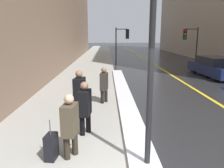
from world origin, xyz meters
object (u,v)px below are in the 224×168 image
object	(u,v)px
pedestrian_with_shoulder_bag	(70,123)
traffic_light_near	(123,38)
traffic_light_far	(189,38)
pedestrian_nearside	(85,106)
pedestrian_trailing	(80,92)
lamp_post	(152,49)
pedestrian_in_glasses	(104,83)
rolling_suitcase	(51,147)
parked_car_navy	(215,67)

from	to	relation	value
pedestrian_with_shoulder_bag	traffic_light_near	bearing A→B (deg)	179.93
traffic_light_far	pedestrian_nearside	world-z (taller)	traffic_light_far
traffic_light_far	pedestrian_trailing	distance (m)	15.01
lamp_post	pedestrian_in_glasses	world-z (taller)	lamp_post
pedestrian_in_glasses	rolling_suitcase	world-z (taller)	pedestrian_in_glasses
lamp_post	parked_car_navy	xyz separation A→B (m)	(6.54, 10.45, -1.86)
pedestrian_trailing	rolling_suitcase	xyz separation A→B (m)	(-0.35, -2.53, -0.61)
traffic_light_near	rolling_suitcase	size ratio (longest dim) A/B	3.65
pedestrian_nearside	pedestrian_trailing	xyz separation A→B (m)	(-0.29, 1.22, 0.07)
pedestrian_nearside	rolling_suitcase	size ratio (longest dim) A/B	1.60
lamp_post	pedestrian_nearside	world-z (taller)	lamp_post
rolling_suitcase	traffic_light_near	bearing A→B (deg)	178.55
pedestrian_nearside	rolling_suitcase	xyz separation A→B (m)	(-0.64, -1.30, -0.54)
traffic_light_far	parked_car_navy	size ratio (longest dim) A/B	0.71
pedestrian_trailing	rolling_suitcase	bearing A→B (deg)	0.30
traffic_light_near	pedestrian_nearside	distance (m)	15.73
traffic_light_far	pedestrian_in_glasses	xyz separation A→B (m)	(-7.42, -10.78, -1.65)
traffic_light_far	pedestrian_trailing	bearing A→B (deg)	60.34
rolling_suitcase	pedestrian_in_glasses	bearing A→B (deg)	173.04
pedestrian_nearside	pedestrian_in_glasses	size ratio (longest dim) A/B	1.02
pedestrian_trailing	parked_car_navy	world-z (taller)	pedestrian_trailing
traffic_light_near	pedestrian_with_shoulder_bag	size ratio (longest dim) A/B	2.31
traffic_light_near	pedestrian_in_glasses	bearing A→B (deg)	-104.72
pedestrian_nearside	rolling_suitcase	distance (m)	1.55
traffic_light_far	rolling_suitcase	world-z (taller)	traffic_light_far
lamp_post	traffic_light_near	bearing A→B (deg)	87.50
traffic_light_near	parked_car_navy	size ratio (longest dim) A/B	0.72
traffic_light_near	traffic_light_far	world-z (taller)	traffic_light_near
traffic_light_near	pedestrian_trailing	size ratio (longest dim) A/B	2.11
parked_car_navy	rolling_suitcase	size ratio (longest dim) A/B	5.09
pedestrian_with_shoulder_bag	pedestrian_nearside	distance (m)	1.22
traffic_light_far	pedestrian_trailing	size ratio (longest dim) A/B	2.09
parked_car_navy	rolling_suitcase	world-z (taller)	parked_car_navy
pedestrian_with_shoulder_bag	pedestrian_nearside	xyz separation A→B (m)	(0.22, 1.20, 0.01)
lamp_post	traffic_light_far	size ratio (longest dim) A/B	1.19
traffic_light_near	parked_car_navy	distance (m)	9.04
lamp_post	pedestrian_nearside	distance (m)	2.76
traffic_light_near	parked_car_navy	bearing A→B (deg)	-56.11
traffic_light_near	pedestrian_trailing	world-z (taller)	traffic_light_near
lamp_post	rolling_suitcase	bearing A→B (deg)	170.37
lamp_post	parked_car_navy	size ratio (longest dim) A/B	0.84
lamp_post	rolling_suitcase	world-z (taller)	lamp_post
pedestrian_with_shoulder_bag	pedestrian_in_glasses	xyz separation A→B (m)	(0.71, 4.11, -0.00)
lamp_post	parked_car_navy	distance (m)	12.47
pedestrian_nearside	traffic_light_near	bearing A→B (deg)	-179.93
traffic_light_far	pedestrian_with_shoulder_bag	bearing A→B (deg)	65.08
traffic_light_far	pedestrian_with_shoulder_bag	xyz separation A→B (m)	(-8.14, -14.89, -1.64)
pedestrian_with_shoulder_bag	pedestrian_in_glasses	world-z (taller)	pedestrian_with_shoulder_bag
pedestrian_with_shoulder_bag	parked_car_navy	distance (m)	12.94
pedestrian_in_glasses	parked_car_navy	xyz separation A→B (m)	(7.50, 5.89, -0.19)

